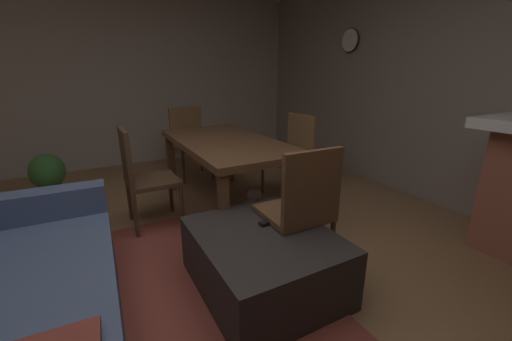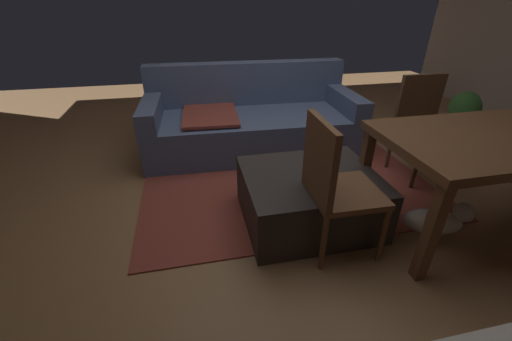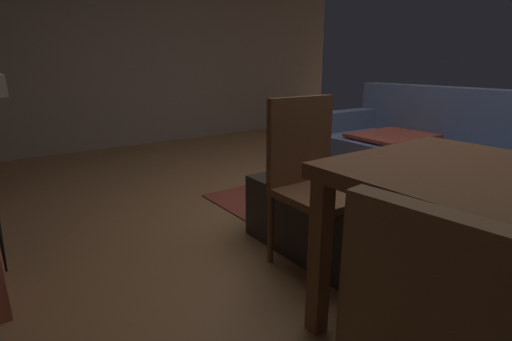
{
  "view_description": "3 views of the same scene",
  "coord_description": "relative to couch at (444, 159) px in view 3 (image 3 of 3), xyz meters",
  "views": [
    {
      "loc": [
        -1.47,
        0.46,
        1.39
      ],
      "look_at": [
        0.07,
        -0.39,
        0.83
      ],
      "focal_mm": 21.83,
      "sensor_mm": 36.0,
      "label": 1
    },
    {
      "loc": [
        -0.74,
        -2.3,
        1.54
      ],
      "look_at": [
        -0.44,
        -0.88,
        0.73
      ],
      "focal_mm": 22.13,
      "sensor_mm": 36.0,
      "label": 2
    },
    {
      "loc": [
        1.49,
        -2.14,
        1.11
      ],
      "look_at": [
        0.02,
        -1.08,
        0.58
      ],
      "focal_mm": 26.25,
      "sensor_mm": 36.0,
      "label": 3
    }
  ],
  "objects": [
    {
      "name": "dining_chair_west",
      "position": [
        0.18,
        -1.75,
        0.22
      ],
      "size": [
        0.45,
        0.45,
        0.93
      ],
      "color": "brown",
      "rests_on": "ground"
    },
    {
      "name": "wall_left",
      "position": [
        -3.58,
        -1.01,
        0.98
      ],
      "size": [
        0.12,
        6.1,
        2.56
      ],
      "primitive_type": "cube",
      "color": "gray",
      "rests_on": "ground"
    },
    {
      "name": "floor",
      "position": [
        0.1,
        -1.01,
        -0.31
      ],
      "size": [
        8.83,
        8.83,
        0.0
      ],
      "primitive_type": "plane",
      "color": "olive"
    },
    {
      "name": "tv_remote",
      "position": [
        0.26,
        -1.55,
        0.11
      ],
      "size": [
        0.07,
        0.16,
        0.02
      ],
      "primitive_type": "cube",
      "rotation": [
        0.0,
        0.0,
        0.12
      ],
      "color": "black",
      "rests_on": "ottoman_coffee_table"
    },
    {
      "name": "ottoman_coffee_table",
      "position": [
        0.16,
        -1.44,
        -0.1
      ],
      "size": [
        0.97,
        0.82,
        0.4
      ],
      "primitive_type": "cube",
      "color": "#2D2826",
      "rests_on": "ground"
    },
    {
      "name": "couch",
      "position": [
        0.0,
        0.0,
        0.0
      ],
      "size": [
        2.31,
        1.07,
        0.89
      ],
      "color": "#4C5B7F",
      "rests_on": "ground"
    },
    {
      "name": "area_rug",
      "position": [
        0.16,
        -0.76,
        -0.3
      ],
      "size": [
        2.6,
        2.0,
        0.01
      ],
      "primitive_type": "cube",
      "color": "brown",
      "rests_on": "ground"
    },
    {
      "name": "small_dog",
      "position": [
        0.97,
        -1.84,
        -0.15
      ],
      "size": [
        0.46,
        0.31,
        0.26
      ],
      "color": "silver",
      "rests_on": "ground"
    }
  ]
}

